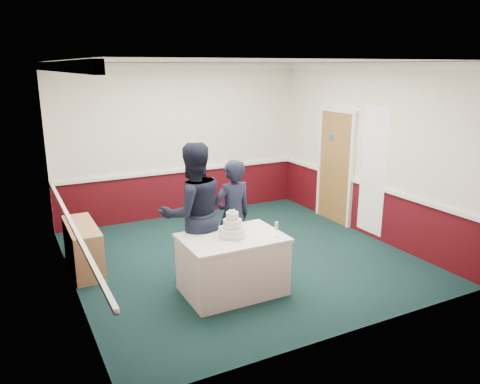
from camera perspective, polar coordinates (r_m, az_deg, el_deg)
name	(u,v)px	position (r m, az deg, el deg)	size (l,w,h in m)	color
ground	(240,257)	(7.50, 0.04, -7.90)	(5.00, 5.00, 0.00)	#122B2C
room_shell	(227,129)	(7.55, -1.57, 7.74)	(5.00, 5.00, 3.00)	silver
sideboard	(83,247)	(7.30, -18.56, -6.43)	(0.41, 1.20, 0.70)	tan
cake_table	(232,264)	(6.26, -0.92, -8.76)	(1.32, 0.92, 0.79)	white
wedding_cake	(232,228)	(6.08, -0.94, -4.45)	(0.35, 0.35, 0.36)	white
cake_knife	(237,241)	(5.93, -0.33, -6.05)	(0.01, 0.22, 0.01)	silver
champagne_flute	(277,227)	(6.07, 4.49, -4.26)	(0.05, 0.05, 0.21)	silver
person_man	(193,214)	(6.43, -5.73, -2.63)	(0.96, 0.74, 1.97)	black
person_woman	(233,217)	(6.73, -0.91, -3.04)	(0.61, 0.40, 1.68)	black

